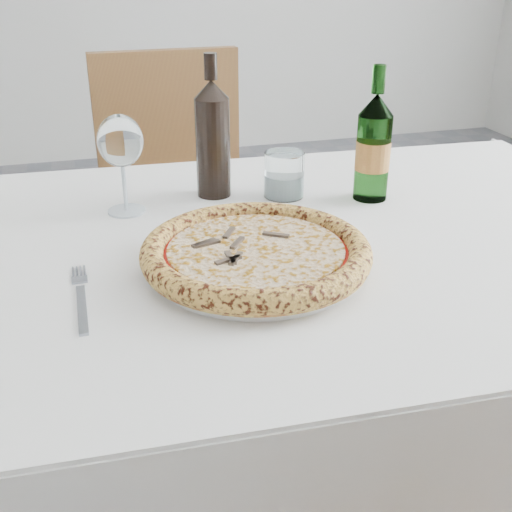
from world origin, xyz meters
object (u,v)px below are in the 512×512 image
object	(u,v)px
chair_far	(178,199)
wine_bottle	(213,137)
pizza	(256,252)
tumbler	(284,178)
dining_table	(239,288)
beer_bottle	(373,147)
wine_glass	(120,143)
plate	(256,263)

from	to	relation	value
chair_far	wine_bottle	xyz separation A→B (m)	(-0.02, -0.59, 0.33)
pizza	tumbler	bearing A→B (deg)	64.16
dining_table	tumbler	distance (m)	0.25
tumbler	wine_bottle	size ratio (longest dim) A/B	0.32
beer_bottle	wine_bottle	world-z (taller)	wine_bottle
chair_far	pizza	bearing A→B (deg)	-91.95
wine_bottle	chair_far	bearing A→B (deg)	87.97
wine_glass	plate	bearing A→B (deg)	-60.33
dining_table	wine_bottle	bearing A→B (deg)	87.37
dining_table	pizza	size ratio (longest dim) A/B	4.61
wine_bottle	pizza	bearing A→B (deg)	-91.81
chair_far	plate	xyz separation A→B (m)	(-0.03, -0.91, 0.23)
wine_glass	beer_bottle	distance (m)	0.45
dining_table	chair_far	xyz separation A→B (m)	(0.03, 0.81, -0.14)
wine_glass	beer_bottle	xyz separation A→B (m)	(0.44, -0.05, -0.03)
dining_table	plate	xyz separation A→B (m)	(-0.00, -0.10, 0.09)
chair_far	pizza	distance (m)	0.94
chair_far	plate	distance (m)	0.94
pizza	dining_table	bearing A→B (deg)	90.00
chair_far	beer_bottle	size ratio (longest dim) A/B	3.84
pizza	beer_bottle	world-z (taller)	beer_bottle
plate	beer_bottle	world-z (taller)	beer_bottle
wine_glass	wine_bottle	xyz separation A→B (m)	(0.17, 0.04, -0.01)
plate	wine_glass	size ratio (longest dim) A/B	1.72
wine_bottle	wine_glass	bearing A→B (deg)	-165.59
pizza	wine_glass	size ratio (longest dim) A/B	1.92
dining_table	wine_glass	distance (m)	0.32
chair_far	beer_bottle	distance (m)	0.80
dining_table	beer_bottle	xyz separation A→B (m)	(0.28, 0.12, 0.18)
tumbler	plate	bearing A→B (deg)	-115.84
chair_far	plate	world-z (taller)	chair_far
wine_glass	chair_far	bearing A→B (deg)	73.31
wine_bottle	plate	bearing A→B (deg)	-91.81
wine_glass	wine_bottle	size ratio (longest dim) A/B	0.67
chair_far	wine_glass	world-z (taller)	same
chair_far	wine_bottle	world-z (taller)	wine_bottle
plate	beer_bottle	size ratio (longest dim) A/B	1.23
plate	wine_bottle	distance (m)	0.34
plate	tumbler	xyz separation A→B (m)	(0.13, 0.28, 0.03)
plate	wine_bottle	size ratio (longest dim) A/B	1.15
tumbler	pizza	bearing A→B (deg)	-115.84
dining_table	pizza	world-z (taller)	pizza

